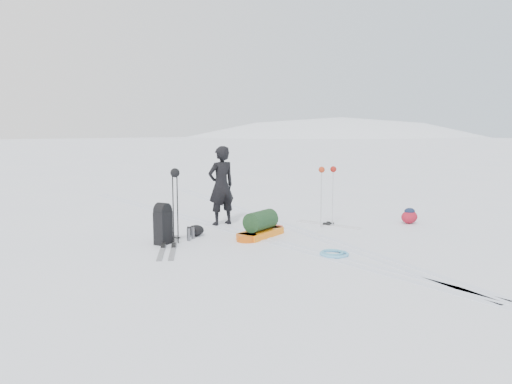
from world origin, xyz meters
TOP-DOWN VIEW (x-y plane):
  - ground at (0.00, 0.00)m, footprint 200.00×200.00m
  - ski_tracks at (0.61, 0.88)m, footprint 3.38×17.97m
  - skier at (0.06, 1.91)m, footprint 0.69×0.46m
  - pulk_sled at (0.06, 0.28)m, footprint 1.51×0.91m
  - expedition_rucksack at (-1.90, 0.89)m, footprint 0.69×0.85m
  - ski_poles_black at (-1.68, 0.77)m, footprint 0.19×0.19m
  - ski_poles_silver at (1.94, 0.26)m, footprint 0.45×0.21m
  - touring_skis_grey at (-1.97, 0.52)m, footprint 1.23×1.93m
  - touring_skis_white at (2.14, 0.41)m, footprint 0.76×1.69m
  - rope_coil at (0.27, -1.74)m, footprint 0.71×0.71m
  - small_daypack at (3.88, -0.58)m, footprint 0.55×0.49m
  - thermos_pair at (-1.30, 0.87)m, footprint 0.25×0.22m
  - stuff_sack at (-1.05, 1.13)m, footprint 0.41×0.32m

SIDE VIEW (x-z plane):
  - ground at x=0.00m, z-range 0.00..0.00m
  - ski_tracks at x=0.61m, z-range 0.00..0.01m
  - touring_skis_white at x=2.14m, z-range -0.02..0.04m
  - touring_skis_grey at x=-1.97m, z-range -0.02..0.05m
  - rope_coil at x=0.27m, z-range 0.00..0.06m
  - stuff_sack at x=-1.05m, z-range 0.00..0.24m
  - thermos_pair at x=-1.30m, z-range -0.01..0.29m
  - small_daypack at x=3.88m, z-range -0.01..0.38m
  - pulk_sled at x=0.06m, z-range -0.07..0.49m
  - expedition_rucksack at x=-1.90m, z-range -0.03..0.81m
  - skier at x=0.06m, z-range 0.00..1.89m
  - ski_poles_silver at x=1.94m, z-range 0.48..1.90m
  - ski_poles_black at x=-1.68m, z-range 0.48..2.00m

